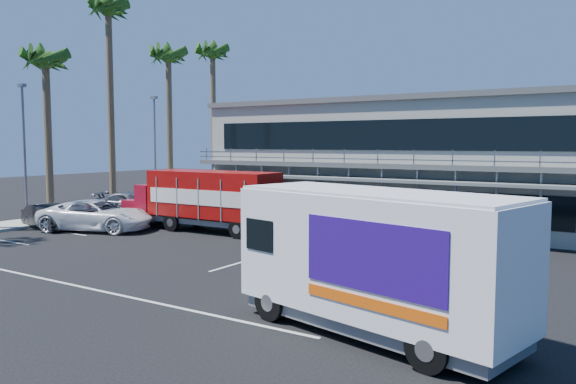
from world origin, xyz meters
The scene contains 15 objects.
ground centered at (0.00, 0.00, 0.00)m, with size 120.00×120.00×0.00m, color black.
building centered at (3.00, 14.94, 3.66)m, with size 22.40×12.00×7.30m.
curb_strip centered at (-15.00, 6.00, 0.08)m, with size 3.00×32.00×0.16m, color #A5A399.
palm_c centered at (-14.90, 3.00, 9.21)m, with size 2.80×2.80×10.75m.
palm_d centered at (-15.20, 8.00, 12.80)m, with size 2.80×2.80×14.75m.
palm_e centered at (-14.70, 13.00, 10.57)m, with size 2.80×2.80×12.25m.
palm_f centered at (-15.10, 18.50, 11.47)m, with size 2.80×2.80×13.25m.
light_pole_near centered at (-14.20, 1.00, 4.50)m, with size 0.50×0.25×8.09m.
light_pole_far centered at (-14.20, 11.00, 4.50)m, with size 0.50×0.25×8.09m.
red_truck centered at (-4.67, 5.29, 1.79)m, with size 9.74×2.47×3.27m.
white_van centered at (9.99, -5.00, 1.91)m, with size 7.76×4.13×3.61m.
parked_car_b centered at (-12.50, 1.20, 0.69)m, with size 1.46×4.18×1.38m, color black.
parked_car_c centered at (-9.63, 2.19, 0.85)m, with size 2.81×6.09×1.69m, color white.
parked_car_d centered at (-12.50, 7.60, 0.79)m, with size 2.21×5.45×1.58m, color #323643.
parked_car_e centered at (-12.50, 7.20, 0.84)m, with size 1.98×4.93×1.68m, color slate.
Camera 1 is at (15.58, -17.68, 4.78)m, focal length 35.00 mm.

